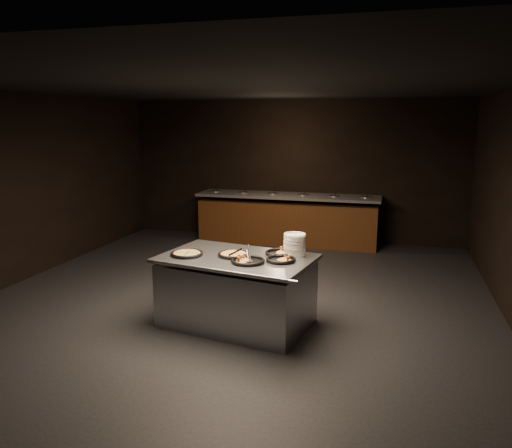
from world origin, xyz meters
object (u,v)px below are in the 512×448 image
object	(u,v)px
pan_veggie_whole	(187,254)
pan_cheese_whole	(234,254)
plate_stack	(295,245)
serving_counter	(237,292)

from	to	relation	value
pan_veggie_whole	pan_cheese_whole	bearing A→B (deg)	12.30
pan_cheese_whole	plate_stack	bearing A→B (deg)	17.88
serving_counter	plate_stack	size ratio (longest dim) A/B	7.39
plate_stack	pan_veggie_whole	distance (m)	1.31
serving_counter	plate_stack	bearing A→B (deg)	31.08
plate_stack	pan_cheese_whole	distance (m)	0.75
plate_stack	pan_cheese_whole	size ratio (longest dim) A/B	0.70
plate_stack	serving_counter	bearing A→B (deg)	-158.99
plate_stack	pan_cheese_whole	bearing A→B (deg)	-162.12
serving_counter	plate_stack	xyz separation A→B (m)	(0.66, 0.25, 0.58)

